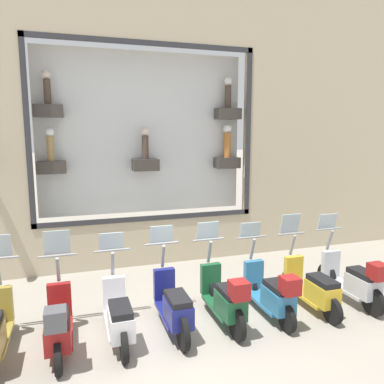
{
  "coord_description": "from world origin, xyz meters",
  "views": [
    {
      "loc": [
        -5.37,
        1.71,
        3.24
      ],
      "look_at": [
        1.62,
        -0.53,
        2.07
      ],
      "focal_mm": 35.0,
      "sensor_mm": 36.0,
      "label": 1
    }
  ],
  "objects_px": {
    "scooter_white_5": "(119,316)",
    "scooter_silver_0": "(354,280)",
    "scooter_green_3": "(225,298)",
    "scooter_red_6": "(58,324)",
    "scooter_navy_4": "(173,306)",
    "scooter_teal_2": "(272,293)",
    "scooter_yellow_1": "(313,287)"
  },
  "relations": [
    {
      "from": "scooter_yellow_1",
      "to": "scooter_red_6",
      "type": "xyz_separation_m",
      "value": [
        -0.06,
        4.42,
        0.04
      ]
    },
    {
      "from": "scooter_yellow_1",
      "to": "scooter_red_6",
      "type": "relative_size",
      "value": 1.0
    },
    {
      "from": "scooter_white_5",
      "to": "scooter_teal_2",
      "type": "bearing_deg",
      "value": -91.38
    },
    {
      "from": "scooter_silver_0",
      "to": "scooter_red_6",
      "type": "height_order",
      "value": "scooter_red_6"
    },
    {
      "from": "scooter_navy_4",
      "to": "scooter_red_6",
      "type": "relative_size",
      "value": 1.01
    },
    {
      "from": "scooter_navy_4",
      "to": "scooter_red_6",
      "type": "xyz_separation_m",
      "value": [
        -0.07,
        1.77,
        0.02
      ]
    },
    {
      "from": "scooter_white_5",
      "to": "scooter_red_6",
      "type": "xyz_separation_m",
      "value": [
        -0.06,
        0.88,
        0.04
      ]
    },
    {
      "from": "scooter_teal_2",
      "to": "scooter_white_5",
      "type": "distance_m",
      "value": 2.65
    },
    {
      "from": "scooter_red_6",
      "to": "scooter_green_3",
      "type": "bearing_deg",
      "value": -89.77
    },
    {
      "from": "scooter_red_6",
      "to": "scooter_navy_4",
      "type": "bearing_deg",
      "value": -87.72
    },
    {
      "from": "scooter_teal_2",
      "to": "scooter_yellow_1",
      "type": "bearing_deg",
      "value": -85.7
    },
    {
      "from": "scooter_teal_2",
      "to": "scooter_navy_4",
      "type": "height_order",
      "value": "scooter_navy_4"
    },
    {
      "from": "scooter_green_3",
      "to": "scooter_teal_2",
      "type": "bearing_deg",
      "value": -90.82
    },
    {
      "from": "scooter_green_3",
      "to": "scooter_navy_4",
      "type": "height_order",
      "value": "scooter_green_3"
    },
    {
      "from": "scooter_teal_2",
      "to": "scooter_green_3",
      "type": "xyz_separation_m",
      "value": [
        0.01,
        0.88,
        0.02
      ]
    },
    {
      "from": "scooter_yellow_1",
      "to": "scooter_navy_4",
      "type": "height_order",
      "value": "scooter_yellow_1"
    },
    {
      "from": "scooter_silver_0",
      "to": "scooter_yellow_1",
      "type": "height_order",
      "value": "scooter_yellow_1"
    },
    {
      "from": "scooter_navy_4",
      "to": "scooter_red_6",
      "type": "height_order",
      "value": "scooter_red_6"
    },
    {
      "from": "scooter_silver_0",
      "to": "scooter_yellow_1",
      "type": "relative_size",
      "value": 1.01
    },
    {
      "from": "scooter_green_3",
      "to": "scooter_white_5",
      "type": "distance_m",
      "value": 1.77
    },
    {
      "from": "scooter_white_5",
      "to": "scooter_green_3",
      "type": "bearing_deg",
      "value": -91.67
    },
    {
      "from": "scooter_white_5",
      "to": "scooter_silver_0",
      "type": "bearing_deg",
      "value": -90.72
    },
    {
      "from": "scooter_navy_4",
      "to": "scooter_red_6",
      "type": "bearing_deg",
      "value": 92.28
    },
    {
      "from": "scooter_silver_0",
      "to": "scooter_green_3",
      "type": "bearing_deg",
      "value": 89.9
    },
    {
      "from": "scooter_teal_2",
      "to": "scooter_red_6",
      "type": "relative_size",
      "value": 1.0
    },
    {
      "from": "scooter_yellow_1",
      "to": "scooter_white_5",
      "type": "height_order",
      "value": "scooter_yellow_1"
    },
    {
      "from": "scooter_navy_4",
      "to": "scooter_yellow_1",
      "type": "bearing_deg",
      "value": -90.13
    },
    {
      "from": "scooter_green_3",
      "to": "scooter_white_5",
      "type": "xyz_separation_m",
      "value": [
        0.05,
        1.77,
        -0.06
      ]
    },
    {
      "from": "scooter_navy_4",
      "to": "scooter_white_5",
      "type": "xyz_separation_m",
      "value": [
        -0.01,
        0.88,
        -0.03
      ]
    },
    {
      "from": "scooter_white_5",
      "to": "scooter_red_6",
      "type": "relative_size",
      "value": 1.0
    },
    {
      "from": "scooter_yellow_1",
      "to": "scooter_white_5",
      "type": "relative_size",
      "value": 1.0
    },
    {
      "from": "scooter_yellow_1",
      "to": "scooter_navy_4",
      "type": "relative_size",
      "value": 0.99
    }
  ]
}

